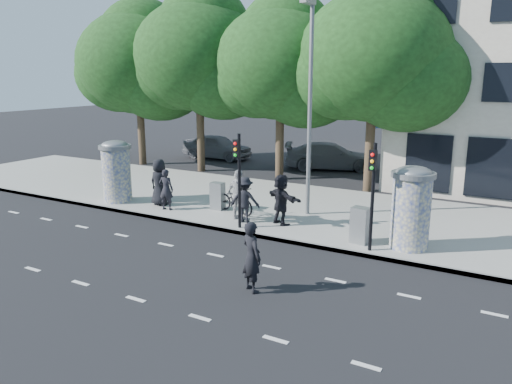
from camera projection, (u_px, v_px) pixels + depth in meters
The scene contains 25 objects.
ground at pixel (188, 270), 14.51m from camera, with size 120.00×120.00×0.00m, color black.
sidewalk at pixel (297, 208), 20.84m from camera, with size 40.00×8.00×0.15m, color gray.
curb at pixel (250, 234), 17.50m from camera, with size 40.00×0.10×0.16m, color slate.
lane_dash_near at pixel (136, 299), 12.65m from camera, with size 32.00×0.12×0.01m, color silver.
lane_dash_far at pixel (215, 255), 15.70m from camera, with size 32.00×0.12×0.01m, color silver.
ad_column_left at pixel (116, 170), 21.41m from camera, with size 1.36×1.36×2.65m.
ad_column_right at pixel (411, 206), 15.63m from camera, with size 1.36×1.36×2.65m.
traffic_pole_near at pixel (238, 171), 17.49m from camera, with size 0.22×0.31×3.40m.
traffic_pole_far at pixel (373, 186), 15.18m from camera, with size 0.22×0.31×3.40m.
street_lamp at pixel (310, 95), 18.62m from camera, with size 0.25×0.93×8.00m.
tree_far_left at pixel (138, 62), 29.88m from camera, with size 7.20×7.20×9.26m.
tree_mid_left at pixel (199, 56), 27.64m from camera, with size 7.20×7.20×9.57m.
tree_near_left at pixel (281, 63), 25.52m from camera, with size 6.80×6.80×8.97m.
tree_center at pixel (374, 57), 22.72m from camera, with size 7.00×7.00×9.30m.
ped_a at pixel (159, 182), 20.85m from camera, with size 0.96×0.62×1.96m, color black.
ped_b at pixel (166, 189), 20.18m from camera, with size 0.61×0.40×1.68m, color black.
ped_d at pixel (245, 200), 18.50m from camera, with size 1.11×0.64×1.72m, color black.
ped_e at pixel (239, 195), 18.76m from camera, with size 1.13×0.64×1.93m, color #A3A3A6.
ped_f at pixel (281, 199), 18.21m from camera, with size 1.74×0.62×1.87m, color black.
man_road at pixel (252, 257), 12.93m from camera, with size 0.69×0.45×1.90m, color black.
bicycle at pixel (236, 200), 19.79m from camera, with size 2.00×0.70×1.05m, color black.
cabinet_left at pixel (218, 196), 20.30m from camera, with size 0.53×0.39×1.12m, color gray.
cabinet_right at pixel (360, 225), 16.26m from camera, with size 0.58×0.42×1.20m, color gray.
car_left at pixel (217, 147), 33.12m from camera, with size 4.74×1.91×1.62m, color slate.
car_right at pixel (331, 156), 29.56m from camera, with size 5.37×2.18×1.56m, color slate.
Camera 1 is at (8.41, -10.84, 5.61)m, focal length 35.00 mm.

